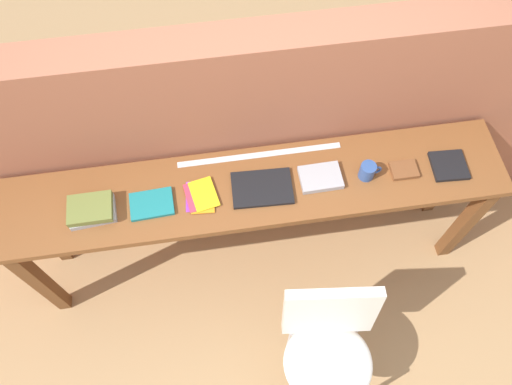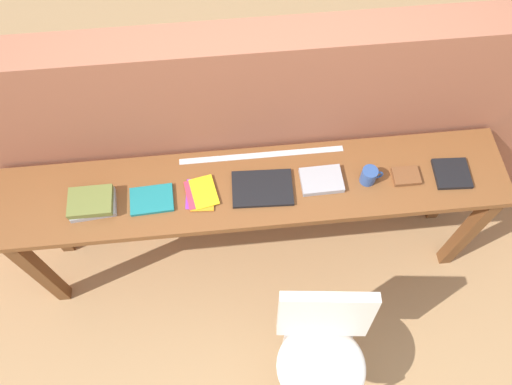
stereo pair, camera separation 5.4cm
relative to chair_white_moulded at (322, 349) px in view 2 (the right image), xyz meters
The scene contains 13 objects.
ground_plane 0.73m from the chair_white_moulded, 120.30° to the left, with size 40.00×40.00×0.00m, color tan.
brick_wall_back 1.13m from the chair_white_moulded, 103.30° to the left, with size 6.00×0.20×1.52m, color #9E5B42.
sideboard 0.81m from the chair_white_moulded, 109.07° to the left, with size 2.50×0.44×0.88m.
chair_white_moulded is the anchor object (origin of this frame).
book_stack_leftmost 1.30m from the chair_white_moulded, 145.87° to the left, with size 0.22×0.16×0.06m.
magazine_cycling 1.09m from the chair_white_moulded, 137.05° to the left, with size 0.20×0.15×0.02m, color #19757A.
pamphlet_pile_colourful 0.95m from the chair_white_moulded, 126.09° to the left, with size 0.17×0.20×0.01m.
book_open_centre 0.83m from the chair_white_moulded, 107.25° to the left, with size 0.29×0.20×0.02m, color black.
book_grey_hardcover 0.81m from the chair_white_moulded, 84.45° to the left, with size 0.20×0.15×0.03m, color #9E9EA3.
mug 0.87m from the chair_white_moulded, 67.22° to the left, with size 0.11×0.08×0.09m.
leather_journal_brown 0.93m from the chair_white_moulded, 55.47° to the left, with size 0.13×0.10×0.02m, color brown.
book_repair_rightmost 1.07m from the chair_white_moulded, 44.38° to the left, with size 0.17×0.17×0.02m, color black.
ruler_metal_back_edge 0.99m from the chair_white_moulded, 102.66° to the left, with size 0.83×0.03×0.00m, color silver.
Camera 2 is at (-0.11, -0.88, 3.00)m, focal length 35.00 mm.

